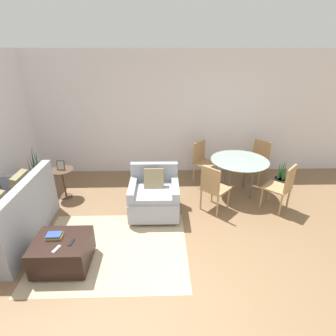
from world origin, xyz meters
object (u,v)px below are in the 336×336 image
Objects in this scene: side_table at (63,178)px; dining_table at (239,164)px; armchair at (154,196)px; dining_chair_far_right at (259,158)px; tv_remote_secondary at (71,242)px; potted_plant at (40,186)px; ottoman at (63,252)px; picture_frame at (61,165)px; couch at (10,221)px; tv_remote_primary at (56,249)px; dining_chair_near_right at (283,185)px; book_stack at (54,236)px; potted_plant_small at (281,180)px; dining_chair_far_left at (203,159)px; dining_chair_near_left at (213,186)px.

side_table is 3.48m from dining_table.
dining_chair_far_right is (2.29, 1.27, 0.17)m from armchair.
potted_plant is at bearing 122.75° from tv_remote_secondary.
tv_remote_secondary reaches higher than ottoman.
dining_chair_far_right is at bearing 9.25° from picture_frame.
potted_plant is (-0.09, 1.29, -0.10)m from couch.
ottoman is at bearing -30.98° from couch.
dining_chair_near_right is at bearing 22.32° from tv_remote_primary.
book_stack reaches higher than tv_remote_primary.
book_stack is 0.34× the size of potted_plant_small.
tv_remote_primary is at bearing -62.04° from potted_plant.
tv_remote_secondary is 3.32m from dining_chair_far_left.
dining_chair_far_left is (2.25, 2.69, 0.09)m from tv_remote_primary.
potted_plant is (-0.98, 1.81, -0.22)m from book_stack.
ottoman is 0.80× the size of dining_chair_far_left.
side_table is (0.40, 1.26, 0.09)m from couch.
couch reaches higher than dining_chair_far_right.
book_stack is at bearing -145.80° from dining_chair_far_right.
potted_plant_small is at bearing 27.53° from dining_chair_near_left.
armchair is (2.20, 0.66, 0.01)m from couch.
side_table is at bearing -176.49° from potted_plant_small.
side_table is (0.50, -0.03, 0.19)m from potted_plant.
dining_table is (3.96, 0.01, 0.44)m from potted_plant.
book_stack is 4.51m from potted_plant_small.
tv_remote_secondary is 2.06m from picture_frame.
potted_plant reaches higher than dining_chair_near_left.
armchair is 0.96× the size of dining_chair_far_left.
dining_chair_near_left is (2.26, 1.27, 0.29)m from ottoman.
dining_table is (2.88, 2.06, 0.24)m from tv_remote_primary.
armchair is at bearing 16.65° from couch.
side_table reaches higher than book_stack.
couch is at bearing 149.02° from ottoman.
tv_remote_primary is at bearing -147.47° from dining_chair_near_left.
picture_frame is at bearing -170.75° from dining_chair_far_right.
dining_chair_far_right is at bearing 34.20° from book_stack.
side_table is at bearing 171.91° from dining_chair_near_right.
side_table is at bearing -3.34° from potted_plant.
potted_plant reaches higher than armchair.
potted_plant is at bearing 176.66° from picture_frame.
dining_table is at bearing 0.19° from potted_plant.
dining_chair_near_left is (3.34, -0.61, 0.29)m from potted_plant.
dining_chair_near_left is (2.84, -0.58, 0.09)m from side_table.
tv_remote_primary is 0.24× the size of side_table.
dining_chair_near_right is 1.00× the size of dining_chair_far_left.
tv_remote_primary is (0.11, -0.23, -0.02)m from book_stack.
tv_remote_secondary is 4.34m from potted_plant_small.
couch reaches higher than ottoman.
dining_chair_near_left is 1.00× the size of dining_chair_far_left.
tv_remote_secondary is at bearing -149.88° from potted_plant_small.
potted_plant is 0.97× the size of dining_table.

